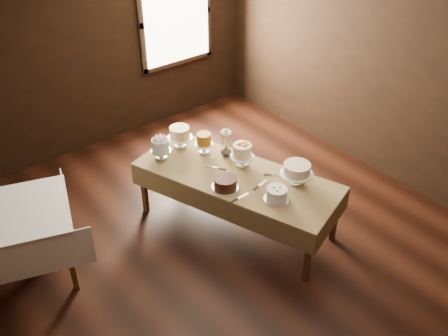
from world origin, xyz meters
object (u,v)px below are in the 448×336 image
display_table (237,179)px  cake_meringue (161,149)px  cake_server_d (232,158)px  cake_flowers (242,156)px  cake_server_b (278,175)px  cake_server_c (212,167)px  cake_server_e (243,196)px  flower_vase (226,151)px  cake_speckled (180,138)px  side_table (19,219)px  cake_caramel (204,144)px  cake_cream (296,174)px  cake_swirl (277,194)px  cake_server_a (263,183)px  cake_chocolate (225,183)px

display_table → cake_meringue: 0.96m
cake_meringue → cake_server_d: bearing=-39.2°
cake_flowers → cake_server_b: (0.18, -0.41, -0.12)m
cake_server_b → cake_server_c: same height
cake_server_e → flower_vase: size_ratio=1.87×
cake_speckled → cake_server_b: (0.50, -1.19, -0.11)m
cake_server_b → cake_meringue: bearing=168.3°
side_table → cake_caramel: bearing=-3.6°
cake_server_b → cake_server_e: size_ratio=1.00×
flower_vase → side_table: bearing=171.5°
side_table → flower_vase: (2.33, -0.35, 0.05)m
flower_vase → cake_cream: bearing=-74.5°
cake_server_c → cake_caramel: bearing=-50.8°
cake_server_b → cake_server_c: size_ratio=1.00×
display_table → cake_server_b: 0.46m
cake_meringue → flower_vase: size_ratio=2.02×
cake_meringue → cake_swirl: 1.51m
display_table → cake_cream: size_ratio=6.59×
cake_caramel → cake_server_a: (0.12, -0.90, -0.11)m
cake_caramel → cake_swirl: 1.21m
cake_flowers → cake_server_b: size_ratio=1.17×
side_table → cake_server_a: side_table is taller
display_table → cake_server_e: (-0.19, -0.34, 0.06)m
cake_server_e → cake_chocolate: bearing=100.4°
cake_flowers → cake_cream: size_ratio=0.75×
cake_caramel → cake_server_b: cake_caramel is taller
cake_chocolate → cake_server_b: cake_chocolate is taller
cake_caramel → cake_server_d: (0.18, -0.31, -0.11)m
cake_server_a → display_table: bearing=100.2°
cake_chocolate → cake_swirl: bearing=-60.6°
cake_server_b → cake_flowers: bearing=155.8°
flower_vase → cake_server_a: bearing=-93.3°
cake_swirl → cake_server_a: size_ratio=1.20×
cake_caramel → cake_server_b: bearing=-68.3°
cake_meringue → flower_vase: cake_meringue is taller
side_table → cake_swirl: (2.21, -1.34, 0.05)m
cake_server_e → cake_caramel: bearing=76.9°
side_table → flower_vase: size_ratio=9.63×
cake_caramel → cake_server_e: 0.97m
cake_cream → cake_server_d: bearing=106.0°
display_table → cake_server_d: 0.35m
cake_meringue → flower_vase: (0.62, -0.43, -0.05)m
cake_flowers → flower_vase: 0.28m
cake_meringue → cake_server_c: 0.64m
cake_speckled → cake_server_d: 0.69m
cake_server_a → cake_server_e: (-0.31, -0.04, 0.00)m
cake_swirl → cake_server_e: (-0.23, 0.26, -0.06)m
side_table → cake_server_a: bearing=-24.3°
display_table → cake_server_e: 0.39m
cake_meringue → cake_server_c: cake_meringue is taller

